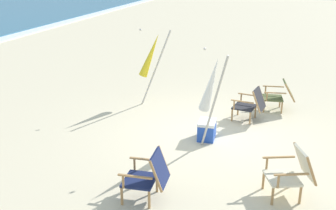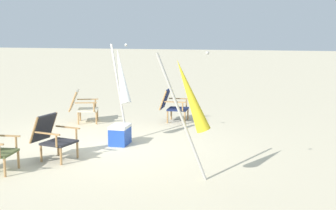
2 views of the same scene
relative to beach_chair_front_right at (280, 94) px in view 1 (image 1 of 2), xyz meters
The scene contains 8 objects.
ground_plane 2.38m from the beach_chair_front_right, 145.90° to the left, with size 80.00×80.00×0.00m, color beige.
beach_chair_front_right is the anchor object (origin of this frame).
beach_chair_back_left 1.12m from the beach_chair_front_right, 142.98° to the left, with size 0.72×0.81×0.81m.
beach_chair_far_center 4.05m from the beach_chair_front_right, behind, with size 0.76×0.84×0.81m.
beach_chair_front_left 5.11m from the beach_chair_front_right, 156.30° to the left, with size 0.60×0.69×0.82m.
umbrella_furled_white 3.14m from the beach_chair_front_right, 152.08° to the left, with size 0.64×0.64×2.02m.
umbrella_furled_yellow 3.40m from the beach_chair_front_right, 95.49° to the left, with size 0.32×0.85×2.00m.
cooler_box 2.66m from the beach_chair_front_right, 144.97° to the left, with size 0.49×0.35×0.40m.
Camera 1 is at (-7.84, -0.81, 3.44)m, focal length 42.00 mm.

